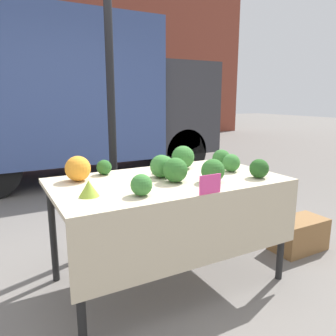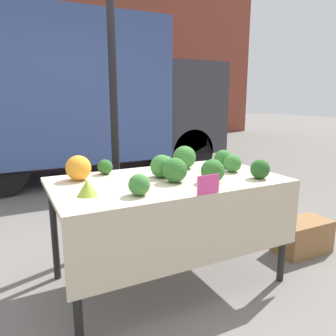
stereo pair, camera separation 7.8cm
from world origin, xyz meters
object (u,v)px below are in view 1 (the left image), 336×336
Objects in this scene: orange_cauliflower at (78,169)px; produce_crate at (299,234)px; price_sign at (210,184)px; parked_truck at (73,95)px.

produce_crate is at bearing -11.48° from orange_cauliflower.
orange_cauliflower is 2.05m from produce_crate.
price_sign is at bearing -48.02° from orange_cauliflower.
parked_truck is 25.87× the size of orange_cauliflower.
orange_cauliflower is 0.36× the size of produce_crate.
parked_truck is at bearing 105.14° from produce_crate.
produce_crate is at bearing 14.25° from price_sign.
produce_crate is (1.06, -3.92, -1.26)m from parked_truck.
orange_cauliflower is at bearing -102.95° from parked_truck.
orange_cauliflower is at bearing 168.52° from produce_crate.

